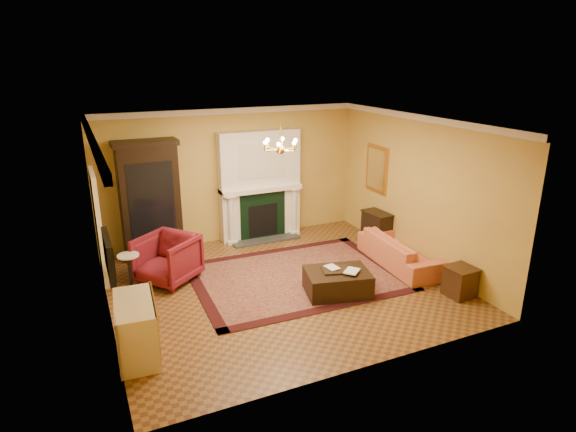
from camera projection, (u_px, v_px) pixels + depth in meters
floor at (281, 286)px, 8.96m from camera, size 6.00×5.50×0.02m
ceiling at (280, 122)px, 8.01m from camera, size 6.00×5.50×0.02m
wall_back at (232, 175)px, 10.87m from camera, size 6.00×0.02×3.00m
wall_front at (368, 268)px, 6.10m from camera, size 6.00×0.02×3.00m
wall_left at (100, 233)px, 7.30m from camera, size 0.02×5.50×3.00m
wall_right at (418, 190)px, 9.66m from camera, size 0.02×5.50×3.00m
fireplace at (260, 188)px, 11.04m from camera, size 1.90×0.70×2.50m
crown_molding at (260, 120)px, 8.86m from camera, size 6.00×5.50×0.12m
doorway at (99, 227)px, 8.94m from camera, size 0.08×1.05×2.10m
tv_panel at (109, 256)px, 6.85m from camera, size 0.09×0.95×0.58m
gilt_mirror at (377, 169)px, 10.81m from camera, size 0.06×0.76×1.05m
chandelier at (281, 146)px, 8.14m from camera, size 0.63×0.55×0.53m
oriental_rug at (296, 276)px, 9.30m from camera, size 3.94×3.00×0.02m
china_cabinet at (150, 202)px, 10.00m from camera, size 1.19×0.56×2.36m
wingback_armchair at (167, 257)px, 8.98m from camera, size 1.31×1.31×0.99m
pedestal_table at (130, 270)px, 8.67m from camera, size 0.38×0.38×0.69m
commode at (136, 329)px, 6.75m from camera, size 0.61×1.15×0.83m
coral_sofa at (400, 246)px, 9.70m from camera, size 0.75×2.12×0.82m
end_table at (460, 282)px, 8.49m from camera, size 0.47×0.47×0.52m
console_table at (376, 229)px, 10.80m from camera, size 0.43×0.69×0.74m
leather_ottoman at (337, 282)px, 8.59m from camera, size 1.27×1.05×0.42m
ottoman_tray at (336, 270)px, 8.54m from camera, size 0.57×0.50×0.03m
book_a at (328, 263)px, 8.48m from camera, size 0.20×0.05×0.26m
book_b at (346, 263)px, 8.43m from camera, size 0.17×0.19×0.31m
topiary_left at (230, 180)px, 10.63m from camera, size 0.16×0.16×0.42m
topiary_right at (285, 173)px, 11.15m from camera, size 0.17×0.17×0.46m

